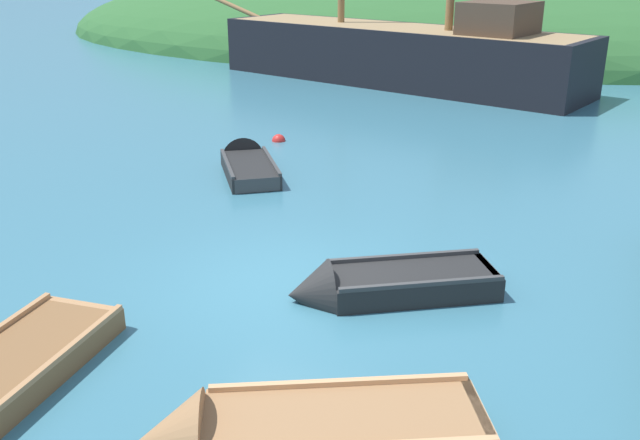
{
  "coord_description": "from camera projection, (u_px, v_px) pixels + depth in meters",
  "views": [
    {
      "loc": [
        4.48,
        -8.91,
        4.96
      ],
      "look_at": [
        -0.22,
        1.92,
        0.36
      ],
      "focal_mm": 39.06,
      "sensor_mm": 36.0,
      "label": 1
    }
  ],
  "objects": [
    {
      "name": "shore_hill",
      "position": [
        422.0,
        38.0,
        41.8
      ],
      "size": [
        47.18,
        27.4,
        8.21
      ],
      "primitive_type": "ellipsoid",
      "color": "#2D602D",
      "rests_on": "ground"
    },
    {
      "name": "sailing_ship",
      "position": [
        398.0,
        62.0,
        27.46
      ],
      "size": [
        17.64,
        7.35,
        10.99
      ],
      "rotation": [
        0.0,
        0.0,
        2.88
      ],
      "color": "black",
      "rests_on": "ground"
    },
    {
      "name": "ground_plane",
      "position": [
        285.0,
        283.0,
        11.07
      ],
      "size": [
        120.0,
        120.0,
        0.0
      ],
      "primitive_type": "plane",
      "color": "teal"
    },
    {
      "name": "rowboat_outer_left",
      "position": [
        247.0,
        166.0,
        16.7
      ],
      "size": [
        2.67,
        3.05,
        1.05
      ],
      "rotation": [
        0.0,
        0.0,
        2.21
      ],
      "color": "black",
      "rests_on": "ground"
    },
    {
      "name": "rowboat_center",
      "position": [
        288.0,
        436.0,
        7.4
      ],
      "size": [
        3.84,
        2.78,
        1.13
      ],
      "rotation": [
        0.0,
        0.0,
        3.63
      ],
      "color": "#9E7047",
      "rests_on": "ground"
    },
    {
      "name": "buoy_red",
      "position": [
        279.0,
        141.0,
        19.34
      ],
      "size": [
        0.38,
        0.38,
        0.38
      ],
      "primitive_type": "sphere",
      "color": "red",
      "rests_on": "ground"
    },
    {
      "name": "rowboat_near_dock",
      "position": [
        381.0,
        288.0,
        10.64
      ],
      "size": [
        3.26,
        2.63,
        1.02
      ],
      "rotation": [
        0.0,
        0.0,
        3.72
      ],
      "color": "black",
      "rests_on": "ground"
    }
  ]
}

